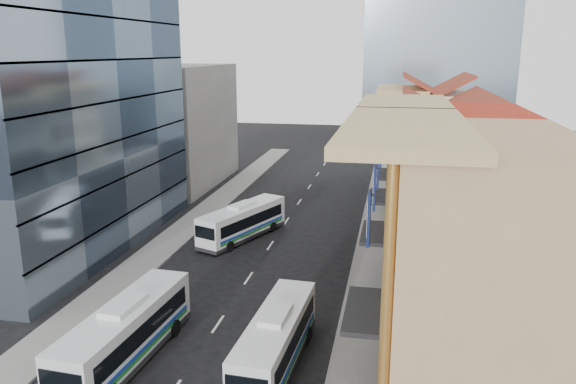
% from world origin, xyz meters
% --- Properties ---
extents(sidewalk_right, '(3.00, 90.00, 0.15)m').
position_xyz_m(sidewalk_right, '(8.50, 22.00, 0.07)').
color(sidewalk_right, slate).
rests_on(sidewalk_right, ground).
extents(sidewalk_left, '(3.00, 90.00, 0.15)m').
position_xyz_m(sidewalk_left, '(-8.50, 22.00, 0.07)').
color(sidewalk_left, slate).
rests_on(sidewalk_left, ground).
extents(shophouse_tan, '(8.00, 14.00, 12.00)m').
position_xyz_m(shophouse_tan, '(14.00, 5.00, 6.00)').
color(shophouse_tan, tan).
rests_on(shophouse_tan, ground).
extents(shophouse_red, '(8.00, 10.00, 12.00)m').
position_xyz_m(shophouse_red, '(14.00, 17.00, 6.00)').
color(shophouse_red, '#AB2713').
rests_on(shophouse_red, ground).
extents(shophouse_cream_near, '(8.00, 9.00, 10.00)m').
position_xyz_m(shophouse_cream_near, '(14.00, 26.50, 5.00)').
color(shophouse_cream_near, silver).
rests_on(shophouse_cream_near, ground).
extents(shophouse_cream_mid, '(8.00, 9.00, 10.00)m').
position_xyz_m(shophouse_cream_mid, '(14.00, 35.50, 5.00)').
color(shophouse_cream_mid, silver).
rests_on(shophouse_cream_mid, ground).
extents(shophouse_cream_far, '(8.00, 12.00, 11.00)m').
position_xyz_m(shophouse_cream_far, '(14.00, 46.00, 5.50)').
color(shophouse_cream_far, silver).
rests_on(shophouse_cream_far, ground).
extents(office_tower, '(12.00, 26.00, 30.00)m').
position_xyz_m(office_tower, '(-17.00, 19.00, 15.00)').
color(office_tower, '#3C4C5F').
rests_on(office_tower, ground).
extents(office_block_far, '(10.00, 18.00, 14.00)m').
position_xyz_m(office_block_far, '(-16.00, 42.00, 7.00)').
color(office_block_far, gray).
rests_on(office_block_far, ground).
extents(bus_left_near, '(3.15, 10.56, 3.34)m').
position_xyz_m(bus_left_near, '(-3.33, 3.22, 1.67)').
color(bus_left_near, silver).
rests_on(bus_left_near, ground).
extents(bus_left_far, '(5.75, 9.92, 3.13)m').
position_xyz_m(bus_left_far, '(-2.70, 23.31, 1.57)').
color(bus_left_far, white).
rests_on(bus_left_far, ground).
extents(bus_right, '(2.73, 9.60, 3.04)m').
position_xyz_m(bus_right, '(4.32, 4.24, 1.52)').
color(bus_right, silver).
rests_on(bus_right, ground).
extents(sedan_right, '(1.47, 4.16, 1.37)m').
position_xyz_m(sedan_right, '(3.67, 3.85, 0.69)').
color(sedan_right, white).
rests_on(sedan_right, ground).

